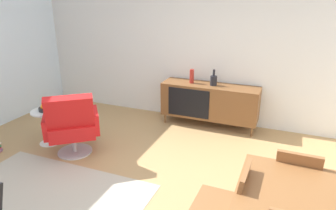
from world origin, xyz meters
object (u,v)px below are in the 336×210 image
at_px(sideboard, 209,101).
at_px(fruit_bowl, 46,108).
at_px(side_table_round, 48,123).
at_px(lounge_chair_red, 72,124).
at_px(dining_chair_back_left, 295,183).
at_px(dining_chair_near_window, 225,205).
at_px(vase_cobalt, 214,80).
at_px(vase_sculptural_dark, 192,76).

bearing_deg(sideboard, fruit_bowl, -143.31).
bearing_deg(side_table_round, fruit_bowl, 171.05).
height_order(lounge_chair_red, fruit_bowl, lounge_chair_red).
height_order(dining_chair_back_left, fruit_bowl, dining_chair_back_left).
bearing_deg(dining_chair_near_window, fruit_bowl, 160.03).
height_order(dining_chair_back_left, lounge_chair_red, lounge_chair_red).
bearing_deg(dining_chair_back_left, vase_cobalt, 122.95).
bearing_deg(dining_chair_back_left, lounge_chair_red, 173.36).
xyz_separation_m(vase_sculptural_dark, dining_chair_back_left, (1.68, -2.02, -0.37)).
height_order(vase_cobalt, dining_chair_near_window, vase_cobalt).
distance_m(sideboard, fruit_bowl, 2.57).
xyz_separation_m(vase_cobalt, dining_chair_near_window, (0.77, -2.58, -0.34)).
relative_size(sideboard, vase_cobalt, 6.06).
height_order(sideboard, lounge_chair_red, lounge_chair_red).
relative_size(lounge_chair_red, side_table_round, 1.82).
height_order(lounge_chair_red, side_table_round, lounge_chair_red).
bearing_deg(vase_cobalt, lounge_chair_red, -132.09).
distance_m(sideboard, dining_chair_near_window, 2.71).
height_order(sideboard, dining_chair_near_window, dining_chair_near_window).
bearing_deg(vase_sculptural_dark, fruit_bowl, -138.50).
xyz_separation_m(vase_cobalt, side_table_round, (-2.11, -1.54, -0.49)).
bearing_deg(side_table_round, sideboard, 36.72).
relative_size(sideboard, vase_sculptural_dark, 6.83).
xyz_separation_m(side_table_round, fruit_bowl, (-0.00, 0.00, 0.24)).
bearing_deg(dining_chair_near_window, dining_chair_back_left, 46.15).
relative_size(dining_chair_near_window, fruit_bowl, 4.28).
height_order(dining_chair_near_window, fruit_bowl, dining_chair_near_window).
bearing_deg(side_table_round, vase_sculptural_dark, 41.54).
distance_m(vase_cobalt, vase_sculptural_dark, 0.37).
xyz_separation_m(sideboard, vase_sculptural_dark, (-0.32, 0.00, 0.40)).
height_order(vase_sculptural_dark, dining_chair_back_left, vase_sculptural_dark).
distance_m(vase_sculptural_dark, fruit_bowl, 2.33).
bearing_deg(lounge_chair_red, side_table_round, 164.87).
bearing_deg(dining_chair_back_left, vase_sculptural_dark, 129.77).
xyz_separation_m(dining_chair_near_window, lounge_chair_red, (-2.30, 0.89, -0.00)).
bearing_deg(sideboard, vase_cobalt, 2.17).
bearing_deg(dining_chair_back_left, fruit_bowl, 171.89).
distance_m(dining_chair_back_left, fruit_bowl, 3.46).
height_order(vase_cobalt, fruit_bowl, vase_cobalt).
height_order(vase_cobalt, side_table_round, vase_cobalt).
height_order(dining_chair_near_window, lounge_chair_red, lounge_chair_red).
distance_m(dining_chair_near_window, fruit_bowl, 3.07).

